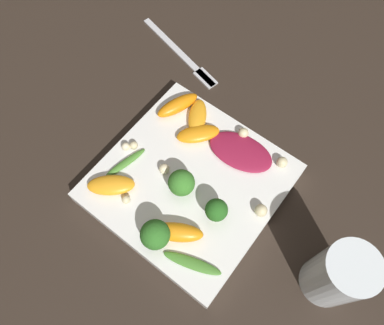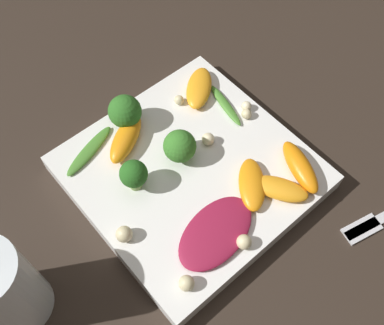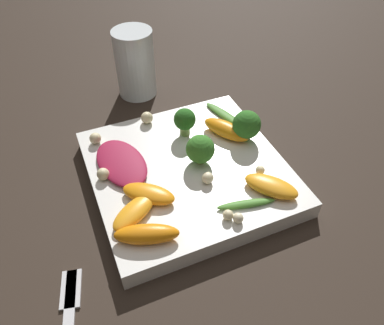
# 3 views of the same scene
# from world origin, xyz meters

# --- Properties ---
(ground_plane) EXTENTS (2.40, 2.40, 0.00)m
(ground_plane) POSITION_xyz_m (0.00, 0.00, 0.00)
(ground_plane) COLOR #2D231C
(plate) EXTENTS (0.25, 0.25, 0.03)m
(plate) POSITION_xyz_m (0.00, 0.00, 0.01)
(plate) COLOR white
(plate) RESTS_ON ground_plane
(drinking_glass) EXTENTS (0.07, 0.07, 0.11)m
(drinking_glass) POSITION_xyz_m (-0.00, 0.23, 0.06)
(drinking_glass) COLOR white
(drinking_glass) RESTS_ON ground_plane
(radicchio_leaf_0) EXTENTS (0.07, 0.11, 0.01)m
(radicchio_leaf_0) POSITION_xyz_m (-0.08, 0.03, 0.03)
(radicchio_leaf_0) COLOR maroon
(radicchio_leaf_0) RESTS_ON plate
(orange_segment_0) EXTENTS (0.07, 0.07, 0.02)m
(orange_segment_0) POSITION_xyz_m (0.08, -0.08, 0.03)
(orange_segment_0) COLOR orange
(orange_segment_0) RESTS_ON plate
(orange_segment_1) EXTENTS (0.06, 0.08, 0.02)m
(orange_segment_1) POSITION_xyz_m (0.07, 0.04, 0.04)
(orange_segment_1) COLOR orange
(orange_segment_1) RESTS_ON plate
(orange_segment_2) EXTENTS (0.08, 0.05, 0.02)m
(orange_segment_2) POSITION_xyz_m (-0.09, -0.09, 0.04)
(orange_segment_2) COLOR orange
(orange_segment_2) RESTS_ON plate
(orange_segment_3) EXTENTS (0.07, 0.06, 0.01)m
(orange_segment_3) POSITION_xyz_m (-0.09, -0.05, 0.03)
(orange_segment_3) COLOR orange
(orange_segment_3) RESTS_ON plate
(orange_segment_4) EXTENTS (0.07, 0.07, 0.02)m
(orange_segment_4) POSITION_xyz_m (-0.06, -0.03, 0.03)
(orange_segment_4) COLOR orange
(orange_segment_4) RESTS_ON plate
(broccoli_floret_0) EXTENTS (0.03, 0.03, 0.04)m
(broccoli_floret_0) POSITION_xyz_m (0.02, 0.06, 0.05)
(broccoli_floret_0) COLOR #7A9E51
(broccoli_floret_0) RESTS_ON plate
(broccoli_floret_1) EXTENTS (0.04, 0.04, 0.04)m
(broccoli_floret_1) POSITION_xyz_m (0.02, -0.00, 0.05)
(broccoli_floret_1) COLOR #7A9E51
(broccoli_floret_1) RESTS_ON plate
(broccoli_floret_2) EXTENTS (0.04, 0.04, 0.05)m
(broccoli_floret_2) POSITION_xyz_m (0.10, 0.02, 0.05)
(broccoli_floret_2) COLOR #7A9E51
(broccoli_floret_2) RESTS_ON plate
(arugula_sprig_0) EXTENTS (0.04, 0.08, 0.01)m
(arugula_sprig_0) POSITION_xyz_m (0.09, 0.08, 0.03)
(arugula_sprig_0) COLOR #47842D
(arugula_sprig_0) RESTS_ON plate
(arugula_sprig_1) EXTENTS (0.07, 0.03, 0.01)m
(arugula_sprig_1) POSITION_xyz_m (0.04, -0.09, 0.03)
(arugula_sprig_1) COLOR #47842D
(arugula_sprig_1) RESTS_ON plate
(macadamia_nut_0) EXTENTS (0.02, 0.02, 0.02)m
(macadamia_nut_0) POSITION_xyz_m (-0.02, 0.11, 0.03)
(macadamia_nut_0) COLOR beige
(macadamia_nut_0) RESTS_ON plate
(macadamia_nut_1) EXTENTS (0.01, 0.01, 0.01)m
(macadamia_nut_1) POSITION_xyz_m (0.01, -0.10, 0.03)
(macadamia_nut_1) COLOR beige
(macadamia_nut_1) RESTS_ON plate
(macadamia_nut_2) EXTENTS (0.01, 0.01, 0.01)m
(macadamia_nut_2) POSITION_xyz_m (0.02, -0.11, 0.03)
(macadamia_nut_2) COLOR beige
(macadamia_nut_2) RESTS_ON plate
(macadamia_nut_3) EXTENTS (0.02, 0.02, 0.02)m
(macadamia_nut_3) POSITION_xyz_m (0.01, -0.04, 0.03)
(macadamia_nut_3) COLOR beige
(macadamia_nut_3) RESTS_ON plate
(macadamia_nut_4) EXTENTS (0.02, 0.02, 0.02)m
(macadamia_nut_4) POSITION_xyz_m (-0.11, 0.02, 0.03)
(macadamia_nut_4) COLOR beige
(macadamia_nut_4) RESTS_ON plate
(macadamia_nut_5) EXTENTS (0.02, 0.02, 0.02)m
(macadamia_nut_5) POSITION_xyz_m (-0.10, 0.09, 0.03)
(macadamia_nut_5) COLOR beige
(macadamia_nut_5) RESTS_ON plate
(macadamia_nut_6) EXTENTS (0.01, 0.01, 0.01)m
(macadamia_nut_6) POSITION_xyz_m (0.08, -0.05, 0.03)
(macadamia_nut_6) COLOR beige
(macadamia_nut_6) RESTS_ON plate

